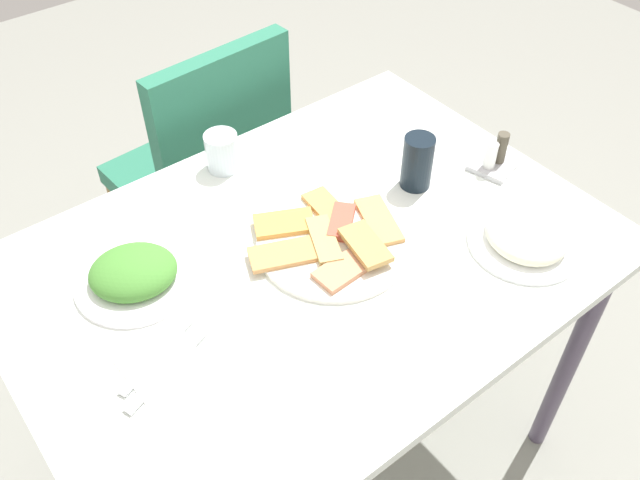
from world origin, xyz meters
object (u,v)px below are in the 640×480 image
Objects in this scene: drinking_glass at (222,152)px; paper_napkin at (162,364)px; spoon at (157,355)px; soda_can at (417,162)px; dining_chair at (209,166)px; salad_plate_greens at (526,236)px; dining_table at (311,284)px; salad_plate_rice at (134,274)px; pide_platter at (332,241)px; condiment_caddy at (495,159)px; fork at (167,369)px.

paper_napkin is at bearing -133.44° from drinking_glass.
soda_can is at bearing -16.85° from spoon.
drinking_glass is (-0.12, -0.31, 0.29)m from dining_chair.
salad_plate_greens is 0.73m from paper_napkin.
dining_chair reaches higher than dining_table.
dining_chair is 4.11× the size of salad_plate_greens.
salad_plate_rice is at bearing 169.33° from soda_can.
salad_plate_greens is (0.30, -0.23, 0.01)m from pide_platter.
condiment_caddy reaches higher than spoon.
salad_plate_rice reaches higher than pide_platter.
condiment_caddy is (0.13, 0.20, 0.00)m from salad_plate_greens.
drinking_glass is 0.71× the size of paper_napkin.
salad_plate_rice reaches higher than paper_napkin.
pide_platter is 0.26m from soda_can.
condiment_caddy is at bearing -62.23° from dining_chair.
dining_table is 6.44× the size of spoon.
dining_table is at bearing -16.94° from spoon.
paper_napkin is (-0.36, -0.39, -0.04)m from drinking_glass.
fork is (-0.70, 0.17, -0.02)m from salad_plate_greens.
spoon is (-0.48, -0.68, 0.25)m from dining_chair.
drinking_glass is (0.31, 0.19, 0.02)m from salad_plate_rice.
salad_plate_greens is 2.58× the size of drinking_glass.
spoon is (-0.66, -0.06, -0.06)m from soda_can.
spoon is at bearing -105.93° from salad_plate_rice.
pide_platter is at bearing -22.92° from salad_plate_rice.
pide_platter is 0.41m from fork.
soda_can is 1.11× the size of condiment_caddy.
condiment_caddy is (0.47, -0.37, -0.02)m from drinking_glass.
salad_plate_rice is at bearing 149.68° from salad_plate_greens.
salad_plate_rice is at bearing 51.85° from spoon.
dining_chair is at bearing 55.40° from paper_napkin.
soda_can reaches higher than salad_plate_greens.
pide_platter is at bearing 142.25° from salad_plate_greens.
condiment_caddy is (0.79, -0.18, 0.00)m from salad_plate_rice.
fork is at bearing -112.22° from spoon.
paper_napkin is at bearing -112.22° from spoon.
salad_plate_rice is at bearing 56.87° from fork.
pide_platter is (-0.08, -0.65, 0.26)m from dining_chair.
dining_chair is at bearing 69.65° from drinking_glass.
salad_plate_greens is 2.05× the size of condiment_caddy.
dining_table is 5.12× the size of salad_plate_greens.
dining_chair reaches higher than drinking_glass.
pide_platter is 3.02× the size of condiment_caddy.
soda_can is 0.67m from spoon.
salad_plate_greens is 0.72m from fork.
salad_plate_greens is at bearing -33.29° from fork.
fork is 0.04m from spoon.
dining_table is 10.49× the size of condiment_caddy.
dining_chair reaches higher than paper_napkin.
drinking_glass is at bearing 134.13° from soda_can.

